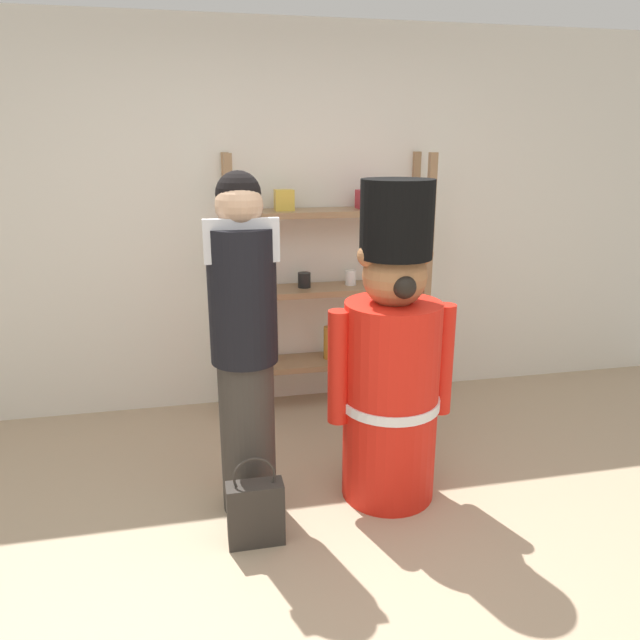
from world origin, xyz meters
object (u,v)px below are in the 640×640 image
merchandise_shelf (330,284)px  teddy_bear_guard (391,367)px  person_shopper (244,343)px  shopping_bag (256,512)px

merchandise_shelf → teddy_bear_guard: bearing=-87.9°
merchandise_shelf → person_shopper: bearing=-120.3°
merchandise_shelf → shopping_bag: bearing=-115.0°
person_shopper → shopping_bag: person_shopper is taller
teddy_bear_guard → shopping_bag: bearing=-159.5°
merchandise_shelf → teddy_bear_guard: merchandise_shelf is taller
teddy_bear_guard → shopping_bag: 0.97m
teddy_bear_guard → shopping_bag: teddy_bear_guard is taller
teddy_bear_guard → merchandise_shelf: bearing=92.1°
person_shopper → shopping_bag: bearing=-90.3°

